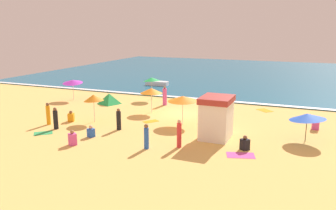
{
  "coord_description": "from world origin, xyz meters",
  "views": [
    {
      "loc": [
        10.1,
        -26.41,
        7.26
      ],
      "look_at": [
        -0.78,
        -0.4,
        0.8
      ],
      "focal_mm": 36.43,
      "sensor_mm": 36.0,
      "label": 1
    }
  ],
  "objects_px": {
    "beachgoer_0": "(71,117)",
    "beachgoer_4": "(165,96)",
    "beachgoer_7": "(56,119)",
    "beach_umbrella_0": "(307,117)",
    "beach_umbrella_6": "(152,79)",
    "beachgoer_12": "(119,120)",
    "beachgoer_2": "(245,144)",
    "beachgoer_3": "(146,137)",
    "beach_umbrella_4": "(151,91)",
    "beach_tent": "(109,99)",
    "beach_umbrella_3": "(73,81)",
    "beachgoer_10": "(316,124)",
    "beachgoer_5": "(72,139)",
    "beach_umbrella_2": "(94,98)",
    "small_boat_0": "(157,83)",
    "beach_umbrella_1": "(183,99)",
    "lifeguard_cabana": "(216,117)",
    "beachgoer_1": "(48,114)",
    "beachgoer_9": "(179,134)",
    "beachgoer_11": "(91,132)",
    "beachgoer_8": "(216,102)"
  },
  "relations": [
    {
      "from": "beachgoer_0",
      "to": "beachgoer_4",
      "type": "distance_m",
      "value": 9.37
    },
    {
      "from": "beachgoer_7",
      "to": "beach_umbrella_0",
      "type": "bearing_deg",
      "value": 13.47
    },
    {
      "from": "beach_umbrella_6",
      "to": "beachgoer_12",
      "type": "relative_size",
      "value": 1.56
    },
    {
      "from": "beach_umbrella_6",
      "to": "beachgoer_2",
      "type": "distance_m",
      "value": 16.13
    },
    {
      "from": "beachgoer_3",
      "to": "beachgoer_12",
      "type": "distance_m",
      "value": 4.55
    },
    {
      "from": "beach_umbrella_4",
      "to": "beach_tent",
      "type": "bearing_deg",
      "value": 164.79
    },
    {
      "from": "beach_umbrella_3",
      "to": "beachgoer_3",
      "type": "bearing_deg",
      "value": -37.22
    },
    {
      "from": "beachgoer_7",
      "to": "beachgoer_10",
      "type": "xyz_separation_m",
      "value": [
        17.46,
        7.19,
        -0.36
      ]
    },
    {
      "from": "beachgoer_5",
      "to": "beachgoer_7",
      "type": "height_order",
      "value": "beachgoer_7"
    },
    {
      "from": "beach_umbrella_3",
      "to": "beachgoer_10",
      "type": "bearing_deg",
      "value": -4.3
    },
    {
      "from": "beach_umbrella_3",
      "to": "beachgoer_10",
      "type": "relative_size",
      "value": 2.7
    },
    {
      "from": "beach_umbrella_2",
      "to": "beach_umbrella_4",
      "type": "height_order",
      "value": "beach_umbrella_2"
    },
    {
      "from": "small_boat_0",
      "to": "beach_umbrella_1",
      "type": "bearing_deg",
      "value": -59.02
    },
    {
      "from": "lifeguard_cabana",
      "to": "beachgoer_4",
      "type": "xyz_separation_m",
      "value": [
        -7.07,
        7.82,
        -0.61
      ]
    },
    {
      "from": "beachgoer_1",
      "to": "beachgoer_2",
      "type": "relative_size",
      "value": 1.87
    },
    {
      "from": "beach_tent",
      "to": "beachgoer_7",
      "type": "height_order",
      "value": "beachgoer_7"
    },
    {
      "from": "beach_umbrella_2",
      "to": "beachgoer_2",
      "type": "xyz_separation_m",
      "value": [
        12.05,
        -1.79,
        -1.53
      ]
    },
    {
      "from": "lifeguard_cabana",
      "to": "beachgoer_9",
      "type": "distance_m",
      "value": 3.16
    },
    {
      "from": "lifeguard_cabana",
      "to": "small_boat_0",
      "type": "height_order",
      "value": "lifeguard_cabana"
    },
    {
      "from": "beachgoer_2",
      "to": "beachgoer_11",
      "type": "xyz_separation_m",
      "value": [
        -10.06,
        -1.52,
        -0.03
      ]
    },
    {
      "from": "beachgoer_0",
      "to": "beachgoer_11",
      "type": "xyz_separation_m",
      "value": [
        3.73,
        -2.64,
        -0.01
      ]
    },
    {
      "from": "beachgoer_11",
      "to": "beach_umbrella_4",
      "type": "bearing_deg",
      "value": 83.7
    },
    {
      "from": "lifeguard_cabana",
      "to": "beachgoer_4",
      "type": "relative_size",
      "value": 1.57
    },
    {
      "from": "beach_umbrella_1",
      "to": "beachgoer_0",
      "type": "bearing_deg",
      "value": -161.9
    },
    {
      "from": "beachgoer_10",
      "to": "beachgoer_3",
      "type": "bearing_deg",
      "value": -138.74
    },
    {
      "from": "beachgoer_3",
      "to": "beachgoer_5",
      "type": "relative_size",
      "value": 1.61
    },
    {
      "from": "beach_umbrella_4",
      "to": "small_boat_0",
      "type": "height_order",
      "value": "beach_umbrella_4"
    },
    {
      "from": "lifeguard_cabana",
      "to": "beachgoer_3",
      "type": "height_order",
      "value": "lifeguard_cabana"
    },
    {
      "from": "beachgoer_1",
      "to": "beachgoer_8",
      "type": "height_order",
      "value": "beachgoer_1"
    },
    {
      "from": "beachgoer_9",
      "to": "beachgoer_12",
      "type": "relative_size",
      "value": 1.12
    },
    {
      "from": "beachgoer_0",
      "to": "beachgoer_3",
      "type": "relative_size",
      "value": 0.56
    },
    {
      "from": "beach_umbrella_2",
      "to": "beachgoer_4",
      "type": "distance_m",
      "value": 8.1
    },
    {
      "from": "beach_umbrella_4",
      "to": "beachgoer_5",
      "type": "height_order",
      "value": "beach_umbrella_4"
    },
    {
      "from": "beachgoer_9",
      "to": "beach_umbrella_4",
      "type": "bearing_deg",
      "value": 126.15
    },
    {
      "from": "beachgoer_0",
      "to": "beachgoer_3",
      "type": "distance_m",
      "value": 8.85
    },
    {
      "from": "beach_tent",
      "to": "beachgoer_10",
      "type": "relative_size",
      "value": 2.37
    },
    {
      "from": "beachgoer_3",
      "to": "beachgoer_12",
      "type": "relative_size",
      "value": 0.99
    },
    {
      "from": "beachgoer_9",
      "to": "small_boat_0",
      "type": "height_order",
      "value": "beachgoer_9"
    },
    {
      "from": "beach_umbrella_1",
      "to": "beachgoer_8",
      "type": "distance_m",
      "value": 6.99
    },
    {
      "from": "beachgoer_2",
      "to": "beachgoer_5",
      "type": "distance_m",
      "value": 10.7
    },
    {
      "from": "beach_umbrella_2",
      "to": "beachgoer_11",
      "type": "relative_size",
      "value": 2.7
    },
    {
      "from": "beach_umbrella_2",
      "to": "beachgoer_1",
      "type": "bearing_deg",
      "value": -143.7
    },
    {
      "from": "beach_umbrella_4",
      "to": "beachgoer_4",
      "type": "distance_m",
      "value": 3.28
    },
    {
      "from": "beach_umbrella_4",
      "to": "beachgoer_11",
      "type": "relative_size",
      "value": 2.87
    },
    {
      "from": "beach_umbrella_2",
      "to": "beachgoer_3",
      "type": "distance_m",
      "value": 7.66
    },
    {
      "from": "beachgoer_9",
      "to": "beachgoer_4",
      "type": "bearing_deg",
      "value": 117.54
    },
    {
      "from": "beach_umbrella_2",
      "to": "beach_umbrella_4",
      "type": "xyz_separation_m",
      "value": [
        2.85,
        4.43,
        0.0
      ]
    },
    {
      "from": "beachgoer_1",
      "to": "beachgoer_3",
      "type": "relative_size",
      "value": 1.08
    },
    {
      "from": "beachgoer_2",
      "to": "beach_umbrella_2",
      "type": "bearing_deg",
      "value": 171.54
    },
    {
      "from": "beach_umbrella_3",
      "to": "beachgoer_4",
      "type": "height_order",
      "value": "beach_umbrella_3"
    }
  ]
}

